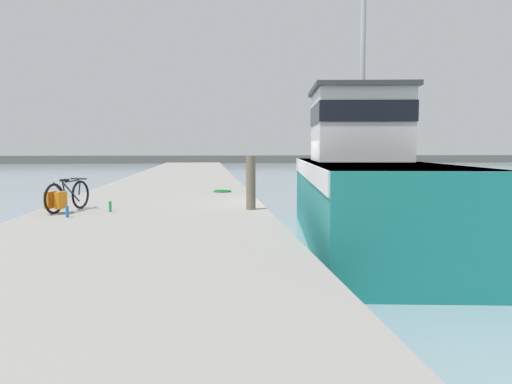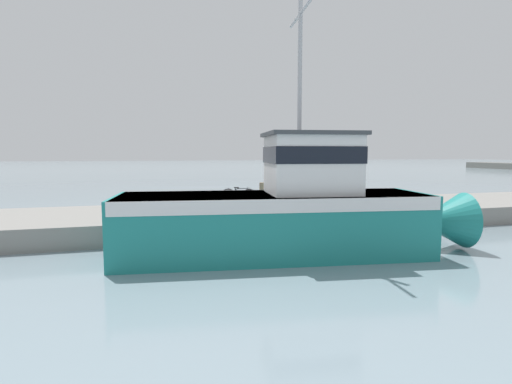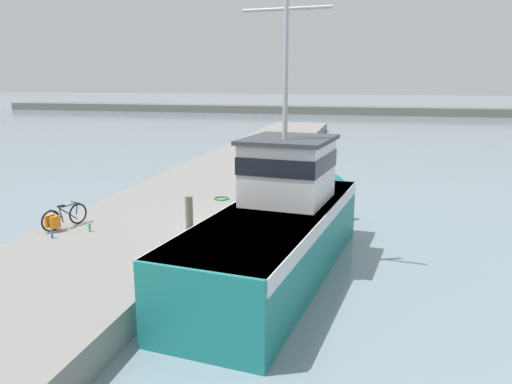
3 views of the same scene
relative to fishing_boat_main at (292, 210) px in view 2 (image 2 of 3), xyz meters
name	(u,v)px [view 2 (image 2 of 3)]	position (x,y,z in m)	size (l,w,h in m)	color
ground_plane	(308,243)	(-1.35, 1.15, -1.44)	(320.00, 320.00, 0.00)	gray
dock_pier	(275,216)	(-5.26, 1.15, -1.04)	(5.65, 80.00, 0.80)	gray
fishing_boat_main	(292,210)	(0.00, 0.00, 0.00)	(4.15, 11.66, 8.67)	teal
bicycle_touring	(236,196)	(-7.30, -0.19, -0.28)	(0.77, 1.67, 0.78)	black
mooring_post	(262,200)	(-2.85, -0.15, 0.02)	(0.23, 0.23, 1.32)	#756651
hose_coil	(371,209)	(-3.38, 4.92, -0.61)	(0.61, 0.61, 0.05)	#197A2D
water_bottle_on_curb	(218,202)	(-6.97, -1.16, -0.51)	(0.07, 0.07, 0.25)	blue
water_bottle_by_bike	(239,203)	(-6.22, -0.28, -0.51)	(0.06, 0.06, 0.25)	green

